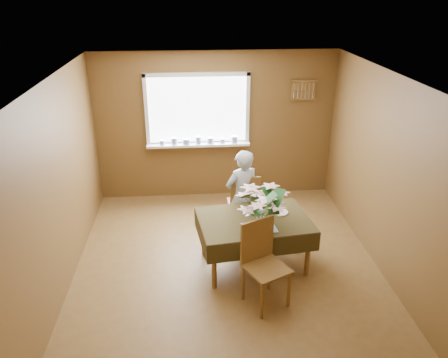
{
  "coord_description": "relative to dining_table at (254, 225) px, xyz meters",
  "views": [
    {
      "loc": [
        -0.44,
        -4.78,
        3.47
      ],
      "look_at": [
        0.0,
        0.55,
        1.05
      ],
      "focal_mm": 35.0,
      "sensor_mm": 36.0,
      "label": 1
    }
  ],
  "objects": [
    {
      "name": "chair_far",
      "position": [
        -0.04,
        0.74,
        -0.06
      ],
      "size": [
        0.44,
        0.44,
        1.0
      ],
      "rotation": [
        0.0,
        0.0,
        3.16
      ],
      "color": "brown",
      "rests_on": "floor"
    },
    {
      "name": "seated_woman",
      "position": [
        -0.08,
        0.65,
        0.09
      ],
      "size": [
        0.6,
        0.5,
        1.39
      ],
      "primitive_type": "imported",
      "rotation": [
        0.0,
        0.0,
        3.52
      ],
      "color": "white",
      "rests_on": "floor"
    },
    {
      "name": "wall_right",
      "position": [
        1.65,
        -0.06,
        0.64
      ],
      "size": [
        0.0,
        4.5,
        4.5
      ],
      "primitive_type": "plane",
      "rotation": [
        1.57,
        0.0,
        -1.57
      ],
      "color": "brown",
      "rests_on": "floor"
    },
    {
      "name": "flower_bouquet",
      "position": [
        0.04,
        -0.24,
        0.42
      ],
      "size": [
        0.6,
        0.6,
        0.51
      ],
      "rotation": [
        0.0,
        0.0,
        0.39
      ],
      "color": "white",
      "rests_on": "dining_table"
    },
    {
      "name": "spoon_rack",
      "position": [
        1.1,
        2.15,
        1.24
      ],
      "size": [
        0.44,
        0.05,
        0.33
      ],
      "color": "brown",
      "rests_on": "wall_back"
    },
    {
      "name": "ceiling",
      "position": [
        -0.35,
        -0.06,
        1.89
      ],
      "size": [
        4.5,
        4.5,
        0.0
      ],
      "primitive_type": "plane",
      "rotation": [
        3.14,
        0.0,
        0.0
      ],
      "color": "white",
      "rests_on": "wall_back"
    },
    {
      "name": "floor",
      "position": [
        -0.35,
        -0.06,
        -0.61
      ],
      "size": [
        4.5,
        4.5,
        0.0
      ],
      "primitive_type": "plane",
      "color": "brown",
      "rests_on": "ground"
    },
    {
      "name": "wall_front",
      "position": [
        -0.35,
        -2.31,
        0.64
      ],
      "size": [
        4.0,
        0.0,
        4.0
      ],
      "primitive_type": "plane",
      "rotation": [
        -1.57,
        0.0,
        0.0
      ],
      "color": "brown",
      "rests_on": "floor"
    },
    {
      "name": "table_knife",
      "position": [
        0.18,
        -0.14,
        0.09
      ],
      "size": [
        0.04,
        0.2,
        0.0
      ],
      "primitive_type": "cube",
      "rotation": [
        0.0,
        0.0,
        -0.1
      ],
      "color": "silver",
      "rests_on": "dining_table"
    },
    {
      "name": "window_assembly",
      "position": [
        -0.65,
        2.13,
        0.74
      ],
      "size": [
        1.72,
        0.2,
        1.22
      ],
      "color": "white",
      "rests_on": "wall_back"
    },
    {
      "name": "dining_table",
      "position": [
        0.0,
        0.0,
        0.0
      ],
      "size": [
        1.53,
        1.14,
        0.7
      ],
      "rotation": [
        0.0,
        0.0,
        0.13
      ],
      "color": "brown",
      "rests_on": "floor"
    },
    {
      "name": "side_plate",
      "position": [
        0.36,
        0.15,
        0.09
      ],
      "size": [
        0.27,
        0.27,
        0.01
      ],
      "primitive_type": "cylinder",
      "rotation": [
        0.0,
        0.0,
        0.3
      ],
      "color": "white",
      "rests_on": "dining_table"
    },
    {
      "name": "chair_near",
      "position": [
        -0.01,
        -0.71,
        -0.05
      ],
      "size": [
        0.59,
        0.59,
        1.03
      ],
      "rotation": [
        0.0,
        0.0,
        0.46
      ],
      "color": "brown",
      "rests_on": "floor"
    },
    {
      "name": "wall_left",
      "position": [
        -2.35,
        -0.06,
        0.64
      ],
      "size": [
        0.0,
        4.5,
        4.5
      ],
      "primitive_type": "plane",
      "rotation": [
        1.57,
        0.0,
        1.57
      ],
      "color": "brown",
      "rests_on": "floor"
    },
    {
      "name": "wall_back",
      "position": [
        -0.35,
        2.19,
        0.64
      ],
      "size": [
        4.0,
        0.0,
        4.0
      ],
      "primitive_type": "plane",
      "rotation": [
        1.57,
        0.0,
        0.0
      ],
      "color": "brown",
      "rests_on": "floor"
    }
  ]
}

